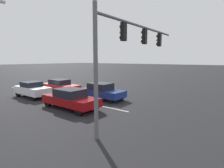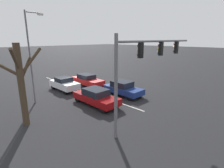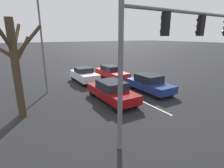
% 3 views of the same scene
% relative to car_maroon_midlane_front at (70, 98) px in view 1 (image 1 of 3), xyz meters
% --- Properties ---
extents(ground_plane, '(240.00, 240.00, 0.00)m').
position_rel_car_maroon_midlane_front_xyz_m(ground_plane, '(-1.86, -8.20, -0.77)').
color(ground_plane, black).
extents(lane_stripe_left_divider, '(0.12, 18.19, 0.01)m').
position_rel_car_maroon_midlane_front_xyz_m(lane_stripe_left_divider, '(-1.86, -5.11, -0.76)').
color(lane_stripe_left_divider, silver).
rests_on(lane_stripe_left_divider, ground_plane).
extents(car_maroon_midlane_front, '(1.85, 4.71, 1.50)m').
position_rel_car_maroon_midlane_front_xyz_m(car_maroon_midlane_front, '(0.00, 0.00, 0.00)').
color(car_maroon_midlane_front, maroon).
rests_on(car_maroon_midlane_front, ground_plane).
extents(car_navy_leftlane_front, '(1.84, 4.29, 1.49)m').
position_rel_car_maroon_midlane_front_xyz_m(car_navy_leftlane_front, '(-3.83, -0.18, -0.01)').
color(car_navy_leftlane_front, navy).
rests_on(car_navy_leftlane_front, ground_plane).
extents(car_white_midlane_second, '(1.74, 4.00, 1.52)m').
position_rel_car_maroon_midlane_front_xyz_m(car_white_midlane_second, '(-0.33, -6.10, 0.01)').
color(car_white_midlane_second, silver).
rests_on(car_white_midlane_second, ground_plane).
extents(car_red_leftlane_second, '(1.71, 4.71, 1.47)m').
position_rel_car_maroon_midlane_front_xyz_m(car_red_leftlane_second, '(-3.40, -5.80, -0.02)').
color(car_red_leftlane_second, red).
rests_on(car_red_leftlane_second, ground_plane).
extents(traffic_signal_gantry, '(8.97, 0.37, 6.10)m').
position_rel_car_maroon_midlane_front_xyz_m(traffic_signal_gantry, '(-0.34, 4.97, 3.75)').
color(traffic_signal_gantry, slate).
rests_on(traffic_signal_gantry, ground_plane).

